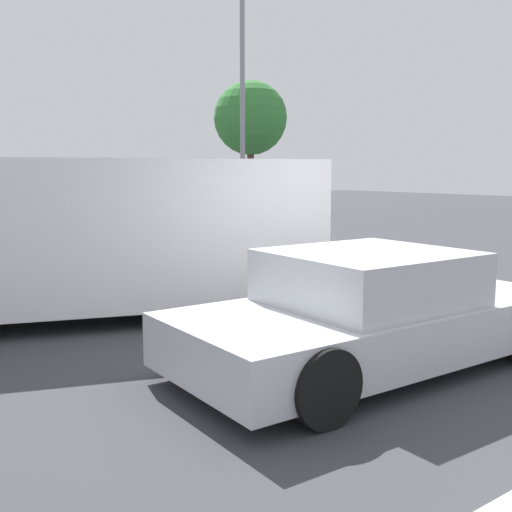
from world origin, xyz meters
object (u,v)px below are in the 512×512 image
suv_dark (152,211)px  light_post_mid (242,58)px  sedan_foreground (373,313)px  van_white (121,232)px

suv_dark → light_post_mid: (4.18, 2.46, 3.99)m
sedan_foreground → van_white: 3.80m
van_white → suv_dark: bearing=-102.2°
sedan_foreground → van_white: bearing=108.4°
van_white → suv_dark: size_ratio=1.11×
van_white → light_post_mid: 10.38m
sedan_foreground → light_post_mid: bearing=62.7°
sedan_foreground → suv_dark: 8.06m
sedan_foreground → suv_dark: suv_dark is taller
van_white → light_post_mid: size_ratio=0.73×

